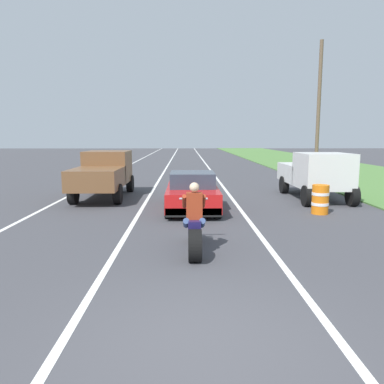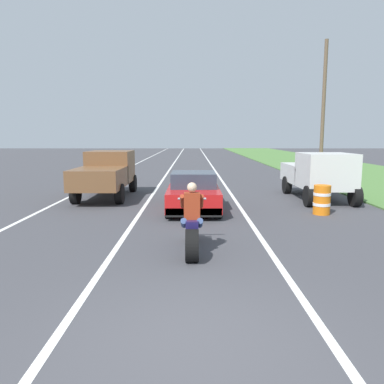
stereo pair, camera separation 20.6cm
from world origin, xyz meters
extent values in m
plane|color=#424247|center=(0.00, 0.00, 0.00)|extent=(160.00, 160.00, 0.00)
cube|color=white|center=(-5.40, 20.00, 0.00)|extent=(0.14, 120.00, 0.01)
cube|color=white|center=(1.80, 20.00, 0.00)|extent=(0.14, 120.00, 0.01)
cube|color=white|center=(-1.80, 20.00, 0.00)|extent=(0.14, 120.00, 0.01)
cube|color=#517F3D|center=(11.92, 20.00, 0.03)|extent=(10.00, 120.00, 0.06)
cylinder|color=black|center=(0.00, 3.21, 0.35)|extent=(0.28, 0.69, 0.69)
cylinder|color=black|center=(0.00, 4.76, 0.31)|extent=(0.12, 0.63, 0.63)
cube|color=#1E194C|center=(0.00, 4.04, 0.61)|extent=(0.28, 1.10, 0.36)
cylinder|color=#B2B2B7|center=(0.00, 4.68, 0.68)|extent=(0.08, 0.36, 0.73)
cylinder|color=#A5A5AA|center=(0.00, 4.66, 1.11)|extent=(0.70, 0.05, 0.05)
cube|color=#993319|center=(0.00, 3.81, 1.09)|extent=(0.36, 0.24, 0.60)
sphere|color=beige|center=(0.00, 3.81, 1.51)|extent=(0.22, 0.22, 0.22)
cylinder|color=#384C7A|center=(-0.18, 3.84, 0.69)|extent=(0.14, 0.47, 0.32)
cylinder|color=#993319|center=(-0.22, 4.11, 1.14)|extent=(0.10, 0.51, 0.40)
cylinder|color=#384C7A|center=(0.18, 3.84, 0.69)|extent=(0.14, 0.47, 0.32)
cylinder|color=#993319|center=(0.22, 4.11, 1.14)|extent=(0.10, 0.51, 0.40)
cube|color=red|center=(0.05, 9.08, 0.53)|extent=(1.80, 4.30, 0.64)
cube|color=#333D4C|center=(0.05, 8.88, 1.11)|extent=(1.56, 1.70, 0.52)
cube|color=black|center=(0.05, 7.03, 0.29)|extent=(1.76, 0.20, 0.28)
cylinder|color=black|center=(-0.75, 10.68, 0.32)|extent=(0.24, 0.64, 0.64)
cylinder|color=black|center=(0.85, 10.68, 0.32)|extent=(0.24, 0.64, 0.64)
cylinder|color=black|center=(-0.75, 7.48, 0.32)|extent=(0.24, 0.64, 0.64)
cylinder|color=black|center=(0.85, 7.48, 0.32)|extent=(0.24, 0.64, 0.64)
cube|color=brown|center=(-3.72, 12.66, 1.28)|extent=(1.90, 2.10, 1.40)
cube|color=#333D4C|center=(-3.72, 13.01, 1.67)|extent=(1.67, 0.29, 0.57)
cube|color=brown|center=(-3.72, 10.41, 0.98)|extent=(1.90, 2.70, 0.80)
cylinder|color=black|center=(-4.59, 13.46, 0.40)|extent=(0.28, 0.80, 0.80)
cylinder|color=black|center=(-2.85, 13.46, 0.40)|extent=(0.28, 0.80, 0.80)
cylinder|color=black|center=(-4.59, 10.11, 0.40)|extent=(0.28, 0.80, 0.80)
cylinder|color=black|center=(-2.85, 10.11, 0.40)|extent=(0.28, 0.80, 0.80)
cube|color=silver|center=(5.29, 10.29, 1.28)|extent=(1.90, 2.10, 1.40)
cube|color=#333D4C|center=(5.29, 9.94, 1.67)|extent=(1.67, 0.29, 0.57)
cube|color=silver|center=(5.29, 12.54, 0.98)|extent=(1.90, 2.70, 0.80)
cylinder|color=black|center=(6.16, 9.49, 0.40)|extent=(0.28, 0.80, 0.80)
cylinder|color=black|center=(4.42, 9.49, 0.40)|extent=(0.28, 0.80, 0.80)
cylinder|color=black|center=(6.16, 12.84, 0.40)|extent=(0.28, 0.80, 0.80)
cylinder|color=black|center=(4.42, 12.84, 0.40)|extent=(0.28, 0.80, 0.80)
cylinder|color=brown|center=(8.69, 20.87, 4.43)|extent=(0.24, 0.24, 8.85)
cylinder|color=orange|center=(4.41, 8.09, 0.50)|extent=(0.56, 0.56, 1.00)
cylinder|color=white|center=(4.41, 8.09, 0.70)|extent=(0.58, 0.58, 0.10)
cylinder|color=white|center=(4.41, 8.09, 0.35)|extent=(0.58, 0.58, 0.10)
camera|label=1|loc=(-0.20, -4.45, 2.63)|focal=35.07mm
camera|label=2|loc=(0.00, -4.45, 2.63)|focal=35.07mm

